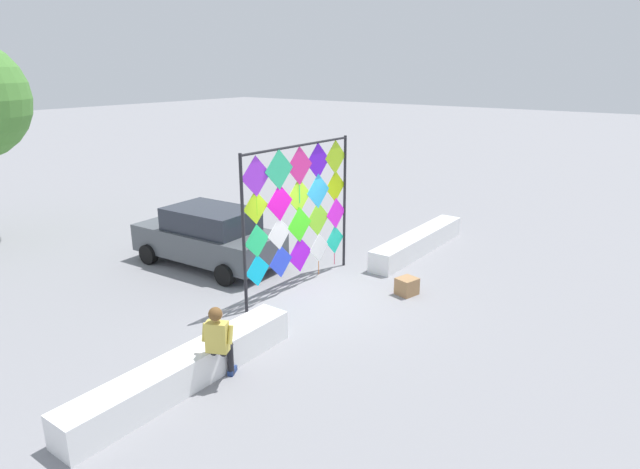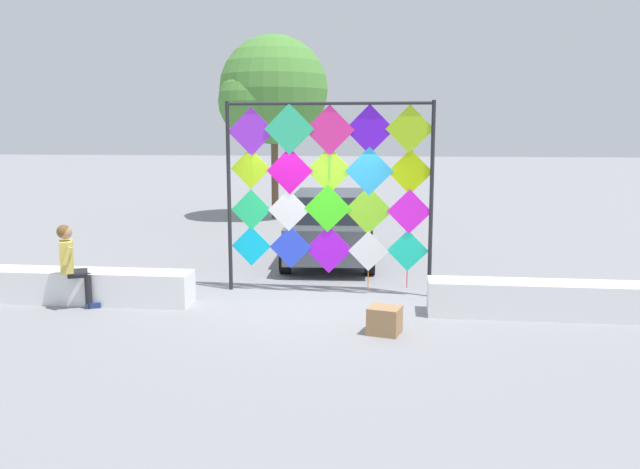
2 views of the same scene
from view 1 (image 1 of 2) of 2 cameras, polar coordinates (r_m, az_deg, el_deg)
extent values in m
plane|color=gray|center=(12.65, -0.08, -6.47)|extent=(120.00, 120.00, 0.00)
cube|color=white|center=(9.55, -13.72, -13.53)|extent=(4.49, 0.61, 0.56)
cube|color=white|center=(15.76, 10.21, -0.81)|extent=(4.49, 0.61, 0.56)
cylinder|color=#232328|center=(11.40, -7.98, -0.14)|extent=(0.07, 0.07, 3.42)
cylinder|color=#232328|center=(14.07, 2.57, 3.34)|extent=(0.07, 0.07, 3.42)
cylinder|color=#232328|center=(12.34, -2.24, 9.25)|extent=(3.62, 0.14, 0.06)
cube|color=#0CC7F7|center=(11.97, -6.53, -3.74)|extent=(0.73, 0.03, 0.73)
cube|color=blue|center=(12.45, -4.10, -2.82)|extent=(0.77, 0.03, 0.77)
cube|color=#A616ED|center=(12.97, -2.11, -2.09)|extent=(0.87, 0.03, 0.87)
cube|color=white|center=(13.48, -0.11, -1.35)|extent=(0.72, 0.03, 0.72)
cylinder|color=orange|center=(13.67, -0.14, -3.47)|extent=(0.02, 0.02, 0.35)
cube|color=#1CD7B0|center=(14.01, 1.55, -0.53)|extent=(0.74, 0.03, 0.74)
cylinder|color=#E51641|center=(14.19, 1.50, -2.54)|extent=(0.02, 0.02, 0.31)
cube|color=#24D475|center=(11.75, -6.58, -0.68)|extent=(0.75, 0.03, 0.75)
cylinder|color=#E51686|center=(11.93, -6.53, -3.13)|extent=(0.02, 0.02, 0.33)
cube|color=white|center=(12.22, -4.27, 0.10)|extent=(0.76, 0.03, 0.76)
cylinder|color=orange|center=(12.39, -4.25, -2.21)|extent=(0.02, 0.02, 0.29)
cube|color=#43F71F|center=(12.71, -2.14, 1.03)|extent=(0.85, 0.03, 0.85)
cube|color=#83D827|center=(13.27, -0.21, 1.64)|extent=(0.86, 0.03, 0.86)
cylinder|color=#7916E5|center=(13.47, -0.24, -1.12)|extent=(0.02, 0.02, 0.49)
cube|color=#E11CE0|center=(13.82, 1.68, 2.23)|extent=(0.79, 0.03, 0.79)
cube|color=#A7DE1A|center=(11.55, -6.71, 2.83)|extent=(0.73, 0.03, 0.73)
cylinder|color=#5016E5|center=(11.71, -6.65, 0.16)|extent=(0.02, 0.02, 0.40)
cube|color=#DB0FB2|center=(12.04, -4.21, 3.33)|extent=(0.83, 0.03, 0.83)
cube|color=#9EE626|center=(12.58, -2.19, 4.03)|extent=(0.83, 0.03, 0.83)
cylinder|color=#6416E5|center=(12.73, -2.20, 1.43)|extent=(0.02, 0.02, 0.36)
cube|color=#2AA6E1|center=(13.11, -0.19, 4.55)|extent=(0.85, 0.03, 0.85)
cylinder|color=#E55916|center=(13.25, -0.22, 2.18)|extent=(0.02, 0.02, 0.27)
cube|color=#AAD10B|center=(13.67, 1.62, 5.04)|extent=(0.79, 0.03, 0.79)
cylinder|color=#3F16E5|center=(13.82, 1.56, 2.54)|extent=(0.02, 0.02, 0.45)
cube|color=#9D30EC|center=(11.41, -6.69, 6.05)|extent=(0.86, 0.03, 0.86)
cylinder|color=#6EE516|center=(11.56, -6.62, 2.97)|extent=(0.02, 0.02, 0.41)
cube|color=#33D391|center=(11.88, -4.29, 6.76)|extent=(0.90, 0.03, 0.90)
cylinder|color=#E5166B|center=(12.02, -4.25, 3.79)|extent=(0.02, 0.02, 0.38)
cube|color=#F52E97|center=(12.43, -2.14, 7.18)|extent=(0.88, 0.03, 0.88)
cylinder|color=#16E578|center=(12.57, -2.14, 4.24)|extent=(0.02, 0.02, 0.43)
cube|color=#6216EA|center=(12.97, -0.21, 7.67)|extent=(0.87, 0.03, 0.87)
cylinder|color=#9CE516|center=(13.09, -0.24, 5.16)|extent=(0.02, 0.02, 0.30)
cube|color=#A0D41D|center=(13.51, 1.63, 8.08)|extent=(0.84, 0.03, 0.84)
cylinder|color=black|center=(9.66, -9.32, -12.84)|extent=(0.11, 0.11, 0.56)
cylinder|color=black|center=(9.38, -9.74, -11.66)|extent=(0.33, 0.25, 0.13)
cube|color=navy|center=(9.82, -9.13, -13.85)|extent=(0.26, 0.19, 0.09)
cylinder|color=black|center=(9.71, -10.29, -12.71)|extent=(0.11, 0.11, 0.56)
cylinder|color=black|center=(9.44, -10.73, -11.53)|extent=(0.33, 0.25, 0.13)
cube|color=navy|center=(9.88, -10.08, -13.72)|extent=(0.26, 0.19, 0.09)
cube|color=gold|center=(9.15, -10.68, -10.45)|extent=(0.33, 0.41, 0.52)
sphere|color=#A37556|center=(8.98, -10.82, -8.18)|extent=(0.22, 0.22, 0.22)
sphere|color=brown|center=(8.95, -10.87, -8.15)|extent=(0.22, 0.22, 0.22)
cylinder|color=gold|center=(9.07, -9.33, -10.28)|extent=(0.19, 0.15, 0.31)
cylinder|color=gold|center=(9.22, -11.95, -9.94)|extent=(0.19, 0.15, 0.31)
cube|color=#4C5156|center=(14.74, -11.58, -0.73)|extent=(1.94, 4.11, 0.72)
cube|color=#282D38|center=(14.46, -11.33, 1.61)|extent=(1.64, 2.33, 0.58)
cylinder|color=black|center=(15.28, -17.44, -1.96)|extent=(0.24, 0.55, 0.54)
cylinder|color=black|center=(16.36, -12.82, -0.34)|extent=(0.24, 0.55, 0.54)
cylinder|color=black|center=(13.37, -9.88, -4.15)|extent=(0.24, 0.55, 0.54)
cylinder|color=black|center=(14.58, -5.27, -2.13)|extent=(0.24, 0.55, 0.54)
cube|color=#9E754C|center=(12.84, 9.05, -5.35)|extent=(0.53, 0.50, 0.40)
camera|label=2|loc=(11.65, 54.89, -0.77)|focal=36.87mm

